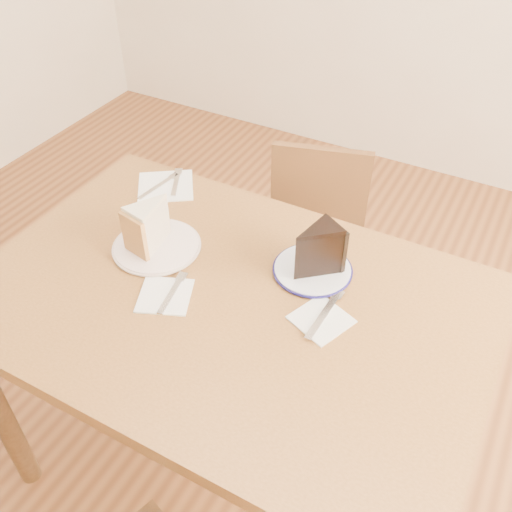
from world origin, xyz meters
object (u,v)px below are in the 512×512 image
Objects in this scene: table at (228,325)px; plate_cream at (157,246)px; chair_far at (311,255)px; carrot_cake at (153,225)px; plate_navy at (312,270)px; chocolate_cake at (314,253)px.

table is 0.28m from plate_cream.
carrot_cake reaches higher than chair_far.
chair_far is at bearing 66.46° from plate_cream.
plate_navy is 1.67× the size of carrot_cake.
plate_cream reaches higher than table.
chocolate_cake is (0.40, 0.09, 0.00)m from carrot_cake.
chair_far is at bearing -37.78° from chocolate_cake.
plate_navy is 0.41m from carrot_cake.
chocolate_cake is at bearing 48.64° from table.
plate_cream is (-0.25, 0.07, 0.10)m from table.
carrot_cake is at bearing 42.90° from chocolate_cake.
chair_far is 6.95× the size of carrot_cake.
chair_far is 0.68m from carrot_cake.
carrot_cake is (-0.39, -0.10, 0.06)m from plate_navy.
plate_navy reaches higher than table.
chocolate_cake reaches higher than carrot_cake.
chocolate_cake is at bearing -66.47° from plate_navy.
carrot_cake is at bearing 164.34° from table.
chair_far reaches higher than table.
chair_far is 3.58× the size of plate_cream.
table is 10.79× the size of carrot_cake.
table is 0.62m from chair_far.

